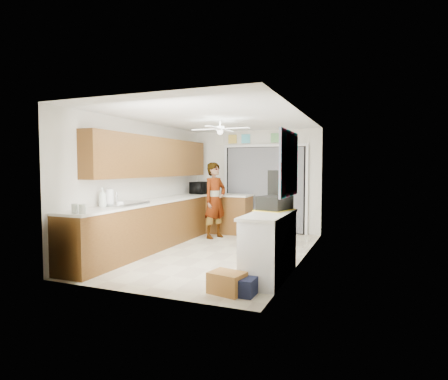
% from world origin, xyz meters
% --- Properties ---
extents(floor, '(5.00, 5.00, 0.00)m').
position_xyz_m(floor, '(0.00, 0.00, 0.00)').
color(floor, beige).
rests_on(floor, ground).
extents(ceiling, '(5.00, 5.00, 0.00)m').
position_xyz_m(ceiling, '(0.00, 0.00, 2.50)').
color(ceiling, white).
rests_on(ceiling, ground).
extents(wall_back, '(3.20, 0.00, 3.20)m').
position_xyz_m(wall_back, '(0.00, 2.50, 1.25)').
color(wall_back, silver).
rests_on(wall_back, ground).
extents(wall_front, '(3.20, 0.00, 3.20)m').
position_xyz_m(wall_front, '(0.00, -2.50, 1.25)').
color(wall_front, silver).
rests_on(wall_front, ground).
extents(wall_left, '(0.00, 5.00, 5.00)m').
position_xyz_m(wall_left, '(-1.60, 0.00, 1.25)').
color(wall_left, silver).
rests_on(wall_left, ground).
extents(wall_right, '(0.00, 5.00, 5.00)m').
position_xyz_m(wall_right, '(1.60, 0.00, 1.25)').
color(wall_right, silver).
rests_on(wall_right, ground).
extents(left_base_cabinets, '(0.60, 4.80, 0.90)m').
position_xyz_m(left_base_cabinets, '(-1.30, 0.00, 0.45)').
color(left_base_cabinets, brown).
rests_on(left_base_cabinets, floor).
extents(left_countertop, '(0.62, 4.80, 0.04)m').
position_xyz_m(left_countertop, '(-1.29, 0.00, 0.92)').
color(left_countertop, white).
rests_on(left_countertop, left_base_cabinets).
extents(upper_cabinets, '(0.32, 4.00, 0.80)m').
position_xyz_m(upper_cabinets, '(-1.44, 0.20, 1.80)').
color(upper_cabinets, brown).
rests_on(upper_cabinets, wall_left).
extents(sink_basin, '(0.50, 0.76, 0.06)m').
position_xyz_m(sink_basin, '(-1.29, -1.00, 0.95)').
color(sink_basin, silver).
rests_on(sink_basin, left_countertop).
extents(faucet, '(0.03, 0.03, 0.22)m').
position_xyz_m(faucet, '(-1.48, -1.00, 1.05)').
color(faucet, silver).
rests_on(faucet, left_countertop).
extents(peninsula_base, '(1.00, 0.60, 0.90)m').
position_xyz_m(peninsula_base, '(-0.50, 2.00, 0.45)').
color(peninsula_base, brown).
rests_on(peninsula_base, floor).
extents(peninsula_top, '(1.04, 0.64, 0.04)m').
position_xyz_m(peninsula_top, '(-0.50, 2.00, 0.92)').
color(peninsula_top, white).
rests_on(peninsula_top, peninsula_base).
extents(back_opening_recess, '(2.00, 0.06, 2.10)m').
position_xyz_m(back_opening_recess, '(0.25, 2.47, 1.05)').
color(back_opening_recess, black).
rests_on(back_opening_recess, wall_back).
extents(curtain_panel, '(1.90, 0.03, 2.05)m').
position_xyz_m(curtain_panel, '(0.25, 2.43, 1.05)').
color(curtain_panel, slate).
rests_on(curtain_panel, wall_back).
extents(door_trim_left, '(0.06, 0.04, 2.10)m').
position_xyz_m(door_trim_left, '(-0.77, 2.44, 1.05)').
color(door_trim_left, white).
rests_on(door_trim_left, wall_back).
extents(door_trim_right, '(0.06, 0.04, 2.10)m').
position_xyz_m(door_trim_right, '(1.27, 2.44, 1.05)').
color(door_trim_right, white).
rests_on(door_trim_right, wall_back).
extents(door_trim_head, '(2.10, 0.04, 0.06)m').
position_xyz_m(door_trim_head, '(0.25, 2.44, 2.12)').
color(door_trim_head, white).
rests_on(door_trim_head, wall_back).
extents(header_frame_0, '(0.22, 0.02, 0.22)m').
position_xyz_m(header_frame_0, '(-0.60, 2.47, 2.30)').
color(header_frame_0, '#E0C04A').
rests_on(header_frame_0, wall_back).
extents(header_frame_1, '(0.22, 0.02, 0.22)m').
position_xyz_m(header_frame_1, '(-0.25, 2.47, 2.30)').
color(header_frame_1, '#53C6DE').
rests_on(header_frame_1, wall_back).
extents(header_frame_3, '(0.22, 0.02, 0.22)m').
position_xyz_m(header_frame_3, '(0.50, 2.47, 2.30)').
color(header_frame_3, '#62A75F').
rests_on(header_frame_3, wall_back).
extents(header_frame_4, '(0.22, 0.02, 0.22)m').
position_xyz_m(header_frame_4, '(0.90, 2.47, 2.30)').
color(header_frame_4, silver).
rests_on(header_frame_4, wall_back).
extents(route66_sign, '(0.22, 0.02, 0.26)m').
position_xyz_m(route66_sign, '(-0.95, 2.47, 2.30)').
color(route66_sign, silver).
rests_on(route66_sign, wall_back).
extents(right_counter_base, '(0.50, 1.40, 0.90)m').
position_xyz_m(right_counter_base, '(1.35, -1.20, 0.45)').
color(right_counter_base, white).
rests_on(right_counter_base, floor).
extents(right_counter_top, '(0.54, 1.44, 0.04)m').
position_xyz_m(right_counter_top, '(1.34, -1.20, 0.92)').
color(right_counter_top, white).
rests_on(right_counter_top, right_counter_base).
extents(abstract_painting, '(0.03, 1.15, 0.95)m').
position_xyz_m(abstract_painting, '(1.58, -1.00, 1.65)').
color(abstract_painting, '#DD5180').
rests_on(abstract_painting, wall_right).
extents(ceiling_fan, '(1.14, 1.14, 0.24)m').
position_xyz_m(ceiling_fan, '(0.00, 0.20, 2.32)').
color(ceiling_fan, white).
rests_on(ceiling_fan, ceiling).
extents(microwave, '(0.37, 0.54, 0.29)m').
position_xyz_m(microwave, '(-1.24, 1.94, 1.09)').
color(microwave, black).
rests_on(microwave, left_countertop).
extents(soap_bottle, '(0.14, 0.14, 0.33)m').
position_xyz_m(soap_bottle, '(-1.40, -1.46, 1.10)').
color(soap_bottle, silver).
rests_on(soap_bottle, left_countertop).
extents(cup, '(0.15, 0.15, 0.09)m').
position_xyz_m(cup, '(-1.16, -1.33, 0.99)').
color(cup, white).
rests_on(cup, left_countertop).
extents(jar_a, '(0.13, 0.13, 0.14)m').
position_xyz_m(jar_a, '(-1.10, -2.25, 1.01)').
color(jar_a, silver).
rests_on(jar_a, left_countertop).
extents(jar_b, '(0.09, 0.09, 0.14)m').
position_xyz_m(jar_b, '(-1.24, -2.25, 1.01)').
color(jar_b, silver).
rests_on(jar_b, left_countertop).
extents(paper_towel_roll, '(0.16, 0.16, 0.29)m').
position_xyz_m(paper_towel_roll, '(-1.42, -1.26, 1.08)').
color(paper_towel_roll, white).
rests_on(paper_towel_roll, left_countertop).
extents(suitcase, '(0.50, 0.59, 0.22)m').
position_xyz_m(suitcase, '(1.32, -0.79, 1.05)').
color(suitcase, black).
rests_on(suitcase, right_counter_top).
extents(suitcase_rim, '(0.58, 0.68, 0.02)m').
position_xyz_m(suitcase_rim, '(1.32, -0.79, 0.94)').
color(suitcase_rim, yellow).
rests_on(suitcase_rim, suitcase).
extents(suitcase_lid, '(0.41, 0.14, 0.50)m').
position_xyz_m(suitcase_lid, '(1.32, -0.50, 1.30)').
color(suitcase_lid, black).
rests_on(suitcase_lid, suitcase).
extents(cardboard_box, '(0.49, 0.40, 0.27)m').
position_xyz_m(cardboard_box, '(1.03, -2.05, 0.14)').
color(cardboard_box, '#A97335').
rests_on(cardboard_box, floor).
extents(navy_crate, '(0.36, 0.31, 0.22)m').
position_xyz_m(navy_crate, '(1.21, -2.03, 0.11)').
color(navy_crate, '#161B37').
rests_on(navy_crate, floor).
extents(cabinet_door_panel, '(0.40, 0.26, 0.55)m').
position_xyz_m(cabinet_door_panel, '(0.65, -0.16, 0.28)').
color(cabinet_door_panel, brown).
rests_on(cabinet_door_panel, floor).
extents(man, '(0.61, 0.73, 1.70)m').
position_xyz_m(man, '(-0.59, 1.31, 0.85)').
color(man, white).
rests_on(man, floor).
extents(dog, '(0.34, 0.62, 0.47)m').
position_xyz_m(dog, '(0.38, 0.75, 0.23)').
color(dog, black).
rests_on(dog, floor).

